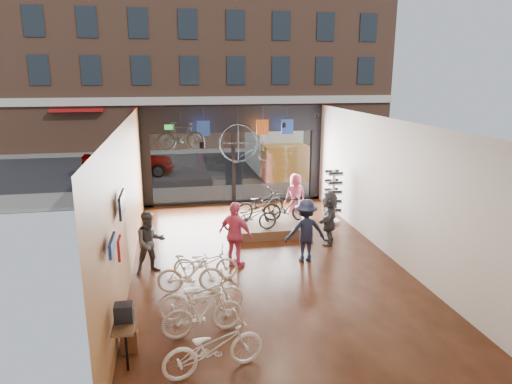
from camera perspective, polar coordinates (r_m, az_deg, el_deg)
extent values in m
cube|color=black|center=(12.64, 1.01, -8.62)|extent=(7.00, 12.00, 0.04)
cube|color=black|center=(11.68, 1.10, 8.99)|extent=(7.00, 12.00, 0.04)
cube|color=#A96D37|center=(11.84, -15.88, -0.95)|extent=(0.04, 12.00, 3.80)
cube|color=beige|center=(13.17, 16.23, 0.55)|extent=(0.04, 12.00, 3.80)
cube|color=beige|center=(6.60, 11.95, -13.23)|extent=(7.00, 0.04, 3.80)
cube|color=#198C26|center=(17.37, -10.79, 7.98)|extent=(0.35, 0.06, 0.18)
cube|color=black|center=(26.95, -5.43, 3.82)|extent=(30.00, 18.00, 0.02)
cube|color=slate|center=(19.36, -3.27, -0.15)|extent=(30.00, 2.40, 0.12)
cube|color=slate|center=(30.87, -6.13, 5.29)|extent=(30.00, 2.00, 0.12)
cube|color=brown|center=(33.04, -6.83, 17.94)|extent=(26.00, 5.00, 14.00)
imported|color=gray|center=(23.85, -15.62, 3.84)|extent=(4.45, 1.79, 1.52)
imported|color=beige|center=(8.17, -5.33, -18.71)|extent=(1.88, 1.01, 0.94)
imported|color=beige|center=(9.18, -6.70, -14.63)|extent=(1.68, 0.74, 0.97)
imported|color=beige|center=(9.78, -6.82, -12.78)|extent=(1.87, 0.87, 0.95)
imported|color=beige|center=(10.81, -8.16, -10.07)|extent=(1.60, 0.60, 0.94)
imported|color=beige|center=(11.49, -6.34, -8.77)|extent=(1.66, 0.81, 0.84)
cube|color=#4D321F|center=(14.83, 1.63, -4.37)|extent=(2.40, 1.80, 0.30)
imported|color=black|center=(13.91, -0.75, -3.12)|extent=(1.67, 0.65, 0.87)
imported|color=black|center=(14.81, 3.84, -1.95)|extent=(1.59, 0.80, 0.92)
imported|color=black|center=(15.12, 0.53, -1.50)|extent=(1.93, 1.25, 0.96)
imported|color=#3F3F44|center=(11.93, -13.10, -6.16)|extent=(0.94, 0.82, 1.62)
imported|color=#CC4C72|center=(11.96, -2.56, -5.36)|extent=(1.05, 1.02, 1.76)
imported|color=#161C33|center=(12.38, 6.21, -4.83)|extent=(1.13, 0.67, 1.73)
imported|color=#CC4C72|center=(16.22, 4.96, -0.43)|extent=(0.82, 0.59, 1.56)
imported|color=#3F3F44|center=(13.77, 9.10, -3.20)|extent=(1.04, 1.55, 1.60)
imported|color=black|center=(15.72, -9.35, 6.92)|extent=(1.60, 0.53, 0.95)
cube|color=#1E3F99|center=(16.74, -6.56, 7.90)|extent=(0.45, 0.03, 0.55)
cube|color=#CC5919|center=(17.03, 0.82, 8.10)|extent=(0.45, 0.03, 0.55)
cube|color=#1E3F99|center=(17.24, 3.95, 8.15)|extent=(0.45, 0.03, 0.55)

